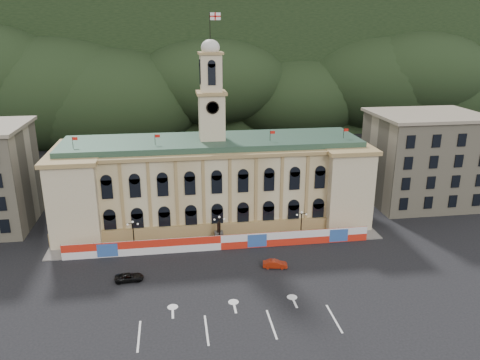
{
  "coord_description": "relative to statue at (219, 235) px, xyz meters",
  "views": [
    {
      "loc": [
        -6.97,
        -53.91,
        34.76
      ],
      "look_at": [
        3.6,
        18.0,
        10.88
      ],
      "focal_mm": 35.0,
      "sensor_mm": 36.0,
      "label": 1
    }
  ],
  "objects": [
    {
      "name": "hoarding_fence",
      "position": [
        0.06,
        -2.93,
        0.06
      ],
      "size": [
        50.0,
        0.44,
        2.5
      ],
      "color": "red",
      "rests_on": "ground"
    },
    {
      "name": "pavement",
      "position": [
        0.0,
        -0.25,
        -1.11
      ],
      "size": [
        56.0,
        5.5,
        0.16
      ],
      "primitive_type": "cube",
      "color": "slate",
      "rests_on": "ground"
    },
    {
      "name": "city_hall",
      "position": [
        0.0,
        9.63,
        6.66
      ],
      "size": [
        56.2,
        17.6,
        37.1
      ],
      "color": "beige",
      "rests_on": "ground"
    },
    {
      "name": "statue",
      "position": [
        0.0,
        0.0,
        0.0
      ],
      "size": [
        1.4,
        1.4,
        3.72
      ],
      "color": "#595651",
      "rests_on": "ground"
    },
    {
      "name": "red_sedan",
      "position": [
        7.48,
        -10.17,
        -0.58
      ],
      "size": [
        2.6,
        4.16,
        1.22
      ],
      "primitive_type": "imported",
      "rotation": [
        0.0,
        0.0,
        1.39
      ],
      "color": "#9F210B",
      "rests_on": "ground"
    },
    {
      "name": "ground",
      "position": [
        0.0,
        -18.0,
        -1.19
      ],
      "size": [
        260.0,
        260.0,
        0.0
      ],
      "primitive_type": "plane",
      "color": "black",
      "rests_on": "ground"
    },
    {
      "name": "side_building_right",
      "position": [
        43.0,
        12.93,
        8.14
      ],
      "size": [
        21.0,
        17.0,
        18.6
      ],
      "color": "tan",
      "rests_on": "ground"
    },
    {
      "name": "lamp_right",
      "position": [
        14.0,
        -1.0,
        1.89
      ],
      "size": [
        1.96,
        0.44,
        5.15
      ],
      "color": "black",
      "rests_on": "ground"
    },
    {
      "name": "lamp_left",
      "position": [
        -14.0,
        -1.0,
        1.89
      ],
      "size": [
        1.96,
        0.44,
        5.15
      ],
      "color": "black",
      "rests_on": "ground"
    },
    {
      "name": "lamp_center",
      "position": [
        0.0,
        -1.0,
        1.89
      ],
      "size": [
        1.96,
        0.44,
        5.15
      ],
      "color": "black",
      "rests_on": "ground"
    },
    {
      "name": "black_suv",
      "position": [
        -14.08,
        -10.92,
        -0.62
      ],
      "size": [
        2.26,
        4.23,
        1.13
      ],
      "primitive_type": "imported",
      "rotation": [
        0.0,
        0.0,
        1.62
      ],
      "color": "black",
      "rests_on": "ground"
    },
    {
      "name": "hill_ridge",
      "position": [
        0.03,
        103.99,
        18.3
      ],
      "size": [
        230.0,
        80.0,
        64.0
      ],
      "color": "black",
      "rests_on": "ground"
    },
    {
      "name": "lane_markings",
      "position": [
        0.0,
        -23.0,
        -1.18
      ],
      "size": [
        26.0,
        10.0,
        0.02
      ],
      "primitive_type": null,
      "color": "white",
      "rests_on": "ground"
    }
  ]
}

